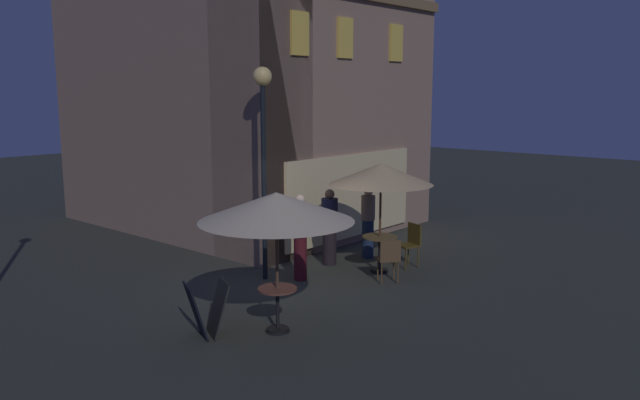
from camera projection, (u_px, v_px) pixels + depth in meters
name	position (u px, v px, depth m)	size (l,w,h in m)	color
ground_plane	(282.00, 290.00, 12.39)	(60.00, 60.00, 0.00)	#33362E
cafe_building	(241.00, 104.00, 16.59)	(6.88, 8.91, 7.08)	#947563
street_lamp_near_corner	(263.00, 122.00, 12.62)	(0.38, 0.38, 4.33)	black
menu_sandwich_board	(207.00, 309.00, 10.01)	(0.81, 0.77, 0.87)	black
cafe_table_0	(380.00, 245.00, 13.59)	(0.76, 0.76, 0.79)	black
cafe_table_1	(278.00, 302.00, 10.20)	(0.64, 0.64, 0.74)	black
patio_umbrella_0	(381.00, 174.00, 13.33)	(2.21, 2.21, 2.36)	black
patio_umbrella_1	(276.00, 207.00, 9.93)	(2.48, 2.48, 2.29)	black
cafe_chair_0	(389.00, 256.00, 12.80)	(0.60, 0.60, 0.91)	brown
cafe_chair_1	(411.00, 241.00, 14.02)	(0.54, 0.54, 0.96)	#4E3D17
patron_standing_0	(330.00, 227.00, 14.13)	(0.37, 0.37, 1.71)	black
patron_standing_1	(368.00, 222.00, 14.71)	(0.33, 0.33, 1.68)	#1C2B4D
patron_standing_2	(300.00, 237.00, 12.96)	(0.32, 0.32, 1.78)	#4F151D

